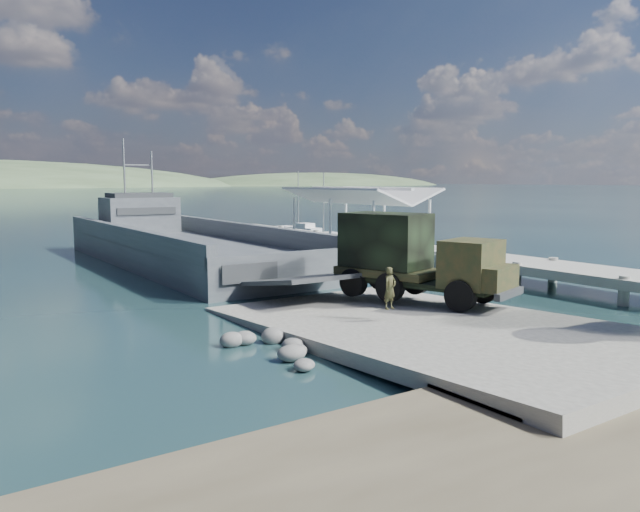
{
  "coord_description": "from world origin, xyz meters",
  "views": [
    {
      "loc": [
        -16.25,
        -17.39,
        5.76
      ],
      "look_at": [
        -0.15,
        6.0,
        2.31
      ],
      "focal_mm": 35.0,
      "sensor_mm": 36.0,
      "label": 1
    }
  ],
  "objects_px": {
    "soldier": "(390,298)",
    "pier": "(368,236)",
    "landing_craft": "(184,253)",
    "sailboat_far": "(299,230)",
    "military_truck": "(413,257)",
    "sailboat_near": "(324,240)"
  },
  "relations": [
    {
      "from": "soldier",
      "to": "pier",
      "type": "bearing_deg",
      "value": 43.96
    },
    {
      "from": "landing_craft",
      "to": "sailboat_far",
      "type": "height_order",
      "value": "landing_craft"
    },
    {
      "from": "landing_craft",
      "to": "pier",
      "type": "bearing_deg",
      "value": -17.69
    },
    {
      "from": "landing_craft",
      "to": "military_truck",
      "type": "relative_size",
      "value": 3.9
    },
    {
      "from": "pier",
      "to": "military_truck",
      "type": "xyz_separation_m",
      "value": [
        -10.31,
        -15.91,
        0.78
      ]
    },
    {
      "from": "landing_craft",
      "to": "sailboat_near",
      "type": "bearing_deg",
      "value": 20.69
    },
    {
      "from": "pier",
      "to": "soldier",
      "type": "xyz_separation_m",
      "value": [
        -13.83,
        -18.45,
        -0.29
      ]
    },
    {
      "from": "landing_craft",
      "to": "sailboat_far",
      "type": "distance_m",
      "value": 25.8
    },
    {
      "from": "pier",
      "to": "military_truck",
      "type": "relative_size",
      "value": 5.18
    },
    {
      "from": "pier",
      "to": "soldier",
      "type": "bearing_deg",
      "value": -126.86
    },
    {
      "from": "military_truck",
      "to": "soldier",
      "type": "relative_size",
      "value": 5.28
    },
    {
      "from": "landing_craft",
      "to": "sailboat_near",
      "type": "distance_m",
      "value": 16.77
    },
    {
      "from": "military_truck",
      "to": "sailboat_near",
      "type": "height_order",
      "value": "sailboat_near"
    },
    {
      "from": "soldier",
      "to": "military_truck",
      "type": "bearing_deg",
      "value": 26.65
    },
    {
      "from": "soldier",
      "to": "sailboat_near",
      "type": "distance_m",
      "value": 33.05
    },
    {
      "from": "pier",
      "to": "landing_craft",
      "type": "distance_m",
      "value": 13.54
    },
    {
      "from": "pier",
      "to": "sailboat_far",
      "type": "xyz_separation_m",
      "value": [
        7.16,
        20.7,
        -1.23
      ]
    },
    {
      "from": "pier",
      "to": "sailboat_near",
      "type": "xyz_separation_m",
      "value": [
        3.0,
        9.98,
        -1.25
      ]
    },
    {
      "from": "soldier",
      "to": "sailboat_far",
      "type": "distance_m",
      "value": 44.43
    },
    {
      "from": "military_truck",
      "to": "sailboat_near",
      "type": "relative_size",
      "value": 1.28
    },
    {
      "from": "landing_craft",
      "to": "military_truck",
      "type": "xyz_separation_m",
      "value": [
        2.48,
        -20.25,
        1.58
      ]
    },
    {
      "from": "landing_craft",
      "to": "sailboat_near",
      "type": "xyz_separation_m",
      "value": [
        15.79,
        5.63,
        -0.45
      ]
    }
  ]
}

